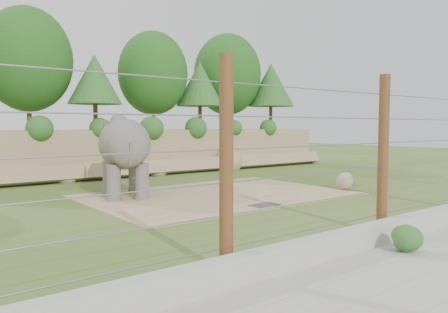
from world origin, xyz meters
TOP-DOWN VIEW (x-y plane):
  - ground at (0.00, 0.00)m, footprint 90.00×90.00m
  - back_embankment at (0.59, 12.68)m, footprint 30.00×5.52m
  - dirt_patch at (0.50, 3.00)m, footprint 10.00×7.00m
  - drain_grate at (0.28, 0.12)m, footprint 1.00×0.60m
  - elephant at (-2.63, 4.82)m, footprint 2.77×4.21m
  - stone_ball at (5.50, 0.68)m, footprint 0.75×0.75m
  - retaining_wall at (0.00, -5.00)m, footprint 26.00×0.35m
  - barrier_fence at (0.00, -4.50)m, footprint 20.26×0.26m
  - walkway_shrub at (-1.03, -5.80)m, footprint 0.60×0.60m

SIDE VIEW (x-z plane):
  - ground at x=0.00m, z-range 0.00..0.00m
  - dirt_patch at x=0.50m, z-range 0.00..0.02m
  - drain_grate at x=0.28m, z-range 0.02..0.05m
  - retaining_wall at x=0.00m, z-range 0.00..0.50m
  - walkway_shrub at x=-1.03m, z-range 0.01..0.61m
  - stone_ball at x=5.50m, z-range 0.02..0.77m
  - elephant at x=-2.63m, z-range 0.00..3.15m
  - barrier_fence at x=0.00m, z-range 0.00..4.00m
  - back_embankment at x=0.59m, z-range -0.42..8.35m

